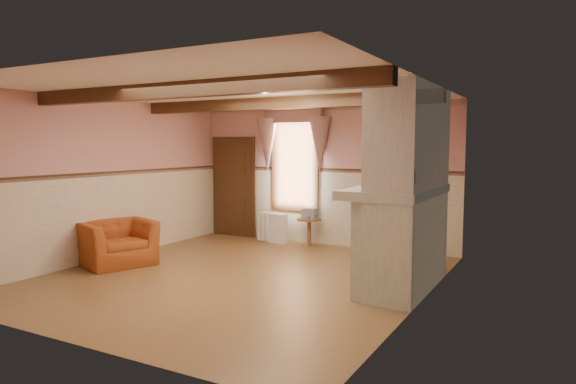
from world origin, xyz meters
The scene contains 26 objects.
floor centered at (0.00, 0.00, 0.00)m, with size 5.50×6.00×0.01m, color brown.
ceiling centered at (0.00, 0.00, 2.80)m, with size 5.50×6.00×0.01m, color silver.
wall_back centered at (0.00, 3.00, 1.40)m, with size 5.50×0.02×2.80m, color tan.
wall_front centered at (0.00, -3.00, 1.40)m, with size 5.50×0.02×2.80m, color tan.
wall_left centered at (-2.75, 0.00, 1.40)m, with size 0.02×6.00×2.80m, color tan.
wall_right centered at (2.75, 0.00, 1.40)m, with size 0.02×6.00×2.80m, color tan.
wainscot centered at (0.00, 0.00, 0.75)m, with size 5.50×6.00×1.50m, color beige, non-canonical shape.
chair_rail centered at (0.00, 0.00, 1.50)m, with size 5.50×6.00×0.08m, color black, non-canonical shape.
firebox centered at (2.00, 0.60, 0.45)m, with size 0.20×0.95×0.90m, color black.
armchair centered at (-2.25, -0.29, 0.37)m, with size 1.13×0.98×0.73m, color #994219.
side_table centered at (-0.14, 2.70, 0.28)m, with size 0.49×0.49×0.55m, color brown.
book_stack centered at (-0.13, 2.73, 0.65)m, with size 0.26×0.32×0.20m, color #B7AD8C.
radiator centered at (-0.97, 2.70, 0.30)m, with size 0.70×0.18×0.60m, color white.
bowl centered at (2.24, 0.42, 1.46)m, with size 0.33×0.33×0.08m, color brown.
mantel_clock centered at (2.24, 1.24, 1.52)m, with size 0.14×0.24×0.20m, color black.
oil_lamp centered at (2.24, 1.25, 1.56)m, with size 0.11×0.11×0.28m, color gold.
candle_red centered at (2.24, -0.04, 1.50)m, with size 0.06×0.06×0.16m, color #B42C16.
jar_yellow centered at (2.24, 0.17, 1.48)m, with size 0.06×0.06×0.12m, color gold.
fireplace centered at (2.42, 0.60, 1.40)m, with size 0.85×2.00×2.80m, color gray.
mantel centered at (2.24, 0.60, 1.36)m, with size 1.05×2.05×0.12m, color gray.
overmantel_mirror centered at (2.06, 0.60, 1.97)m, with size 0.06×1.44×1.04m, color silver.
door centered at (-2.10, 2.94, 1.05)m, with size 1.10×0.10×2.10m, color black.
window centered at (-0.60, 2.97, 1.65)m, with size 1.06×0.08×2.02m, color white.
window_drapes centered at (-0.60, 2.88, 2.25)m, with size 1.30×0.14×1.40m, color gray.
ceiling_beam_front centered at (0.00, -1.20, 2.70)m, with size 5.50×0.18×0.20m, color black.
ceiling_beam_back centered at (0.00, 1.20, 2.70)m, with size 5.50×0.18×0.20m, color black.
Camera 1 is at (4.32, -6.36, 2.00)m, focal length 32.00 mm.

